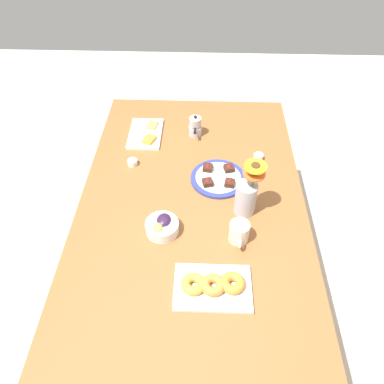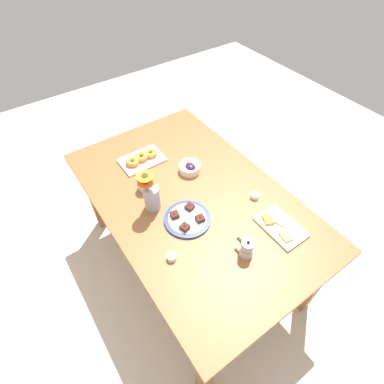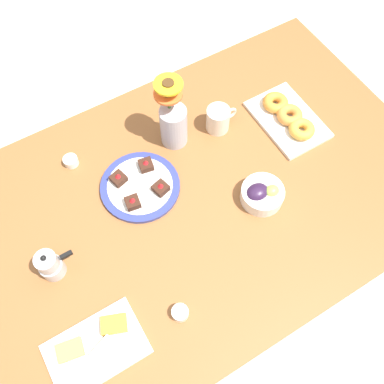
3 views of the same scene
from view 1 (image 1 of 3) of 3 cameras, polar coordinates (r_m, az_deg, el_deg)
name	(u,v)px [view 1 (image 1 of 3)]	position (r m, az deg, el deg)	size (l,w,h in m)	color
ground_plane	(192,284)	(2.27, 0.00, -13.90)	(6.00, 6.00, 0.00)	beige
dining_table	(192,211)	(1.73, 0.00, -2.89)	(1.60, 1.00, 0.74)	brown
coffee_mug	(239,232)	(1.50, 7.19, -6.08)	(0.12, 0.08, 0.09)	silver
grape_bowl	(162,226)	(1.53, -4.55, -5.20)	(0.14, 0.14, 0.07)	white
cheese_platter	(146,134)	(2.02, -7.04, 8.83)	(0.26, 0.17, 0.03)	white
croissant_platter	(213,286)	(1.39, 3.21, -14.06)	(0.19, 0.28, 0.05)	white
jam_cup_honey	(132,162)	(1.85, -9.07, 4.51)	(0.05, 0.05, 0.03)	white
jam_cup_berry	(258,157)	(1.88, 10.08, 5.32)	(0.05, 0.05, 0.03)	white
dessert_plate	(218,178)	(1.75, 4.03, 2.15)	(0.26, 0.26, 0.05)	navy
flower_vase	(246,195)	(1.57, 8.30, -0.52)	(0.09, 0.11, 0.27)	#B2B2BC
moka_pot	(194,127)	(1.99, 0.37, 9.92)	(0.11, 0.07, 0.12)	#B7B7BC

